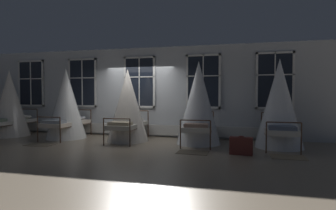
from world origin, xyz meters
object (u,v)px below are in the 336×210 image
at_px(cot_first, 10,104).
at_px(cot_fourth, 199,104).
at_px(cot_second, 66,104).
at_px(cot_third, 128,106).
at_px(suitcase_dark, 241,146).
at_px(cot_fifth, 279,105).

relative_size(cot_first, cot_fourth, 0.95).
height_order(cot_first, cot_second, cot_second).
bearing_deg(cot_fourth, cot_second, 88.45).
height_order(cot_second, cot_fourth, cot_fourth).
relative_size(cot_first, cot_third, 1.03).
height_order(cot_second, suitcase_dark, cot_second).
distance_m(cot_third, suitcase_dark, 3.84).
bearing_deg(cot_first, cot_fourth, -90.46).
relative_size(cot_third, suitcase_dark, 4.02).
distance_m(cot_fourth, suitcase_dark, 2.05).
distance_m(cot_fifth, suitcase_dark, 1.92).
distance_m(cot_first, cot_fourth, 6.87).
height_order(cot_second, cot_third, cot_second).
xyz_separation_m(cot_first, suitcase_dark, (8.10, -1.25, -0.94)).
distance_m(cot_fourth, cot_fifth, 2.30).
bearing_deg(cot_fifth, cot_third, 91.57).
distance_m(cot_second, cot_third, 2.28).
distance_m(cot_second, cot_fifth, 6.87).
relative_size(cot_second, suitcase_dark, 4.18).
bearing_deg(cot_first, suitcase_dark, -99.60).
bearing_deg(cot_fourth, cot_first, 88.68).
height_order(cot_second, cot_fifth, cot_fifth).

